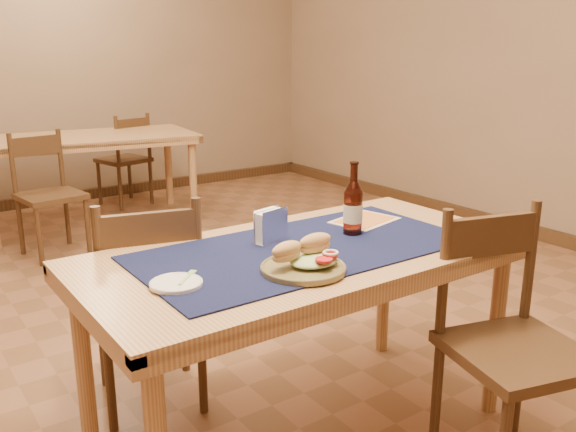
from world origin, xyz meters
TOP-DOWN VIEW (x-y plane):
  - room at (0.00, 0.00)m, footprint 6.04×7.04m
  - main_table at (0.00, -0.80)m, footprint 1.60×0.80m
  - placemat at (0.00, -0.80)m, footprint 1.20×0.60m
  - baseboard at (0.00, 0.00)m, footprint 6.00×7.00m
  - back_table at (0.28, 2.58)m, footprint 1.81×1.06m
  - chair_main_far at (-0.39, -0.28)m, footprint 0.51×0.51m
  - chair_main_near at (0.47, -1.35)m, footprint 0.52×0.52m
  - chair_back_near at (-0.21, 1.97)m, footprint 0.46×0.46m
  - chair_back_far at (0.76, 3.02)m, footprint 0.48×0.48m
  - sandwich_plate at (-0.13, -0.99)m, footprint 0.28×0.28m
  - side_plate at (-0.53, -0.87)m, footprint 0.16×0.16m
  - fork at (-0.48, -0.85)m, footprint 0.10×0.10m
  - beer_bottle at (0.25, -0.77)m, footprint 0.07×0.07m
  - napkin_holder at (-0.06, -0.67)m, footprint 0.15×0.08m
  - menu_card at (0.41, -0.66)m, footprint 0.30×0.25m

SIDE VIEW (x-z plane):
  - baseboard at x=0.00m, z-range 0.00..0.10m
  - chair_back_far at x=0.76m, z-range 0.02..0.88m
  - chair_back_near at x=-0.21m, z-range 0.02..0.89m
  - chair_main_far at x=-0.39m, z-range 0.02..0.93m
  - chair_main_near at x=0.47m, z-range 0.02..0.94m
  - main_table at x=0.00m, z-range 0.29..1.04m
  - back_table at x=0.28m, z-range 0.29..1.04m
  - placemat at x=0.00m, z-range 0.75..0.76m
  - menu_card at x=0.41m, z-range 0.76..0.76m
  - side_plate at x=-0.53m, z-range 0.76..0.77m
  - fork at x=-0.48m, z-range 0.77..0.77m
  - sandwich_plate at x=-0.13m, z-range 0.73..0.84m
  - napkin_holder at x=-0.06m, z-range 0.75..0.88m
  - beer_bottle at x=0.25m, z-range 0.72..1.00m
  - room at x=0.00m, z-range -0.02..2.82m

